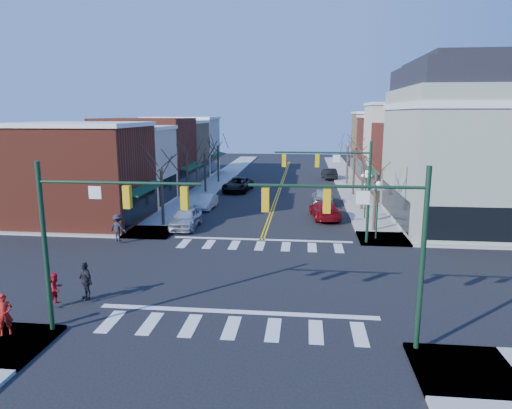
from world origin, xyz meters
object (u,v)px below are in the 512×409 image
(lamppost_corner, at_px, (378,200))
(lamppost_midblock, at_px, (366,186))
(car_right_far, at_px, (329,174))
(car_left_near, at_px, (186,218))
(car_left_far, at_px, (238,185))
(victorian_corner, at_px, (474,143))
(pedestrian_red_a, at_px, (4,314))
(car_left_mid, at_px, (206,202))
(pedestrian_dark_a, at_px, (86,281))
(pedestrian_dark_b, at_px, (118,228))
(pedestrian_red_b, at_px, (56,289))
(car_right_near, at_px, (325,210))
(car_right_mid, at_px, (322,196))

(lamppost_corner, xyz_separation_m, lamppost_midblock, (0.00, 6.50, 0.00))
(car_right_far, bearing_deg, lamppost_corner, 85.91)
(car_left_near, xyz_separation_m, car_left_far, (1.60, 17.79, -0.00))
(victorian_corner, relative_size, pedestrian_red_a, 8.22)
(car_left_mid, bearing_deg, pedestrian_dark_a, -90.22)
(victorian_corner, relative_size, pedestrian_dark_b, 7.23)
(pedestrian_red_a, xyz_separation_m, pedestrian_red_b, (0.47, 3.06, -0.09))
(victorian_corner, xyz_separation_m, pedestrian_dark_a, (-23.95, -18.74, -5.57))
(victorian_corner, distance_m, car_left_far, 26.09)
(car_left_mid, distance_m, car_left_far, 10.32)
(car_right_near, distance_m, pedestrian_red_a, 27.06)
(lamppost_corner, xyz_separation_m, pedestrian_dark_a, (-15.65, -12.74, -1.88))
(car_right_mid, xyz_separation_m, pedestrian_dark_a, (-12.25, -26.01, 0.29))
(lamppost_corner, distance_m, pedestrian_dark_b, 18.49)
(pedestrian_dark_a, bearing_deg, lamppost_midblock, 87.20)
(victorian_corner, bearing_deg, car_left_far, 146.88)
(lamppost_corner, distance_m, car_right_far, 31.68)
(car_right_mid, distance_m, car_right_far, 18.36)
(lamppost_midblock, relative_size, pedestrian_red_b, 2.80)
(lamppost_corner, bearing_deg, lamppost_midblock, 90.00)
(victorian_corner, bearing_deg, pedestrian_red_b, -142.11)
(victorian_corner, bearing_deg, car_right_mid, 148.16)
(pedestrian_red_b, relative_size, pedestrian_dark_a, 0.83)
(car_right_near, height_order, pedestrian_red_b, pedestrian_red_b)
(lamppost_corner, xyz_separation_m, pedestrian_dark_b, (-18.20, -2.72, -1.83))
(car_left_near, distance_m, car_right_far, 32.11)
(car_left_near, bearing_deg, lamppost_corner, -9.38)
(car_left_far, height_order, car_right_far, car_left_far)
(car_right_near, xyz_separation_m, car_right_far, (1.60, 24.85, -0.02))
(lamppost_corner, relative_size, car_right_mid, 0.92)
(pedestrian_dark_a, bearing_deg, car_left_near, 122.28)
(victorian_corner, relative_size, pedestrian_dark_a, 7.62)
(car_right_near, bearing_deg, car_right_mid, -97.04)
(car_left_mid, relative_size, pedestrian_dark_b, 2.09)
(lamppost_corner, distance_m, pedestrian_red_b, 21.61)
(car_right_mid, bearing_deg, lamppost_midblock, 114.10)
(lamppost_corner, bearing_deg, car_left_far, 123.16)
(car_right_mid, bearing_deg, pedestrian_dark_b, 44.62)
(lamppost_midblock, distance_m, pedestrian_red_a, 28.84)
(victorian_corner, relative_size, pedestrian_red_b, 9.23)
(car_left_mid, distance_m, car_right_mid, 11.76)
(lamppost_corner, distance_m, car_left_mid, 17.68)
(car_right_mid, relative_size, pedestrian_dark_b, 2.38)
(car_left_mid, xyz_separation_m, car_right_far, (12.80, 21.86, 0.08))
(car_left_near, relative_size, car_right_mid, 1.03)
(car_left_near, bearing_deg, pedestrian_red_a, -99.17)
(car_left_far, bearing_deg, car_right_near, -47.89)
(pedestrian_red_a, relative_size, pedestrian_dark_a, 0.93)
(lamppost_corner, relative_size, pedestrian_red_a, 2.50)
(pedestrian_dark_a, bearing_deg, pedestrian_dark_b, 140.60)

